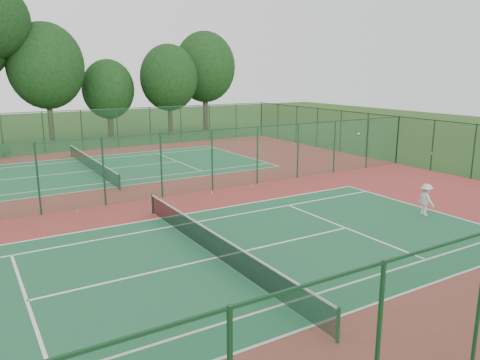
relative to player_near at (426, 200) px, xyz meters
name	(u,v)px	position (x,y,z in m)	size (l,w,h in m)	color
ground	(135,201)	(-10.92, 9.55, -0.78)	(120.00, 120.00, 0.00)	#264716
red_pad	(135,201)	(-10.92, 9.55, -0.77)	(40.00, 36.00, 0.01)	maroon
court_near	(216,258)	(-10.92, 0.55, -0.76)	(23.77, 10.97, 0.01)	#1D5B37
court_far	(92,171)	(-10.92, 18.55, -0.76)	(23.77, 10.97, 0.01)	#216B40
fence_north	(63,131)	(-10.92, 27.55, 0.98)	(40.00, 0.09, 3.50)	#1A4F2A
fence_south	(433,327)	(-10.92, -8.45, 0.98)	(40.00, 0.09, 3.50)	#164427
fence_east	(397,140)	(9.08, 9.55, 0.98)	(0.09, 36.00, 3.50)	#174730
fence_divider	(133,168)	(-10.92, 9.55, 0.98)	(40.00, 0.09, 3.50)	#1B522E
tennis_net_near	(216,244)	(-10.92, 0.55, -0.23)	(0.10, 12.90, 0.97)	#14371F
tennis_net_far	(91,163)	(-10.92, 18.55, -0.23)	(0.10, 12.90, 0.97)	#123119
player_near	(426,200)	(0.00, 0.00, 0.00)	(0.98, 0.56, 1.52)	silver
stray_ball_a	(252,186)	(-3.92, 9.03, -0.73)	(0.07, 0.07, 0.07)	yellow
stray_ball_b	(212,193)	(-6.73, 8.83, -0.73)	(0.07, 0.07, 0.07)	#D8F539
stray_ball_c	(78,211)	(-13.96, 9.09, -0.73)	(0.07, 0.07, 0.07)	gold
evergreen_row	(57,142)	(-10.42, 33.80, -0.78)	(39.00, 5.00, 12.00)	black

